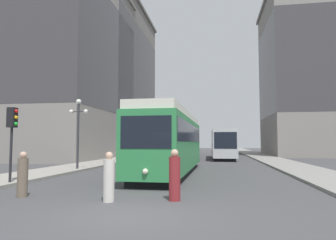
{
  "coord_description": "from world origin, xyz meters",
  "views": [
    {
      "loc": [
        2.48,
        -8.2,
        2.01
      ],
      "look_at": [
        -0.12,
        8.09,
        3.21
      ],
      "focal_mm": 32.83,
      "sensor_mm": 36.0,
      "label": 1
    }
  ],
  "objects_px": {
    "parked_car_left_mid": "(155,151)",
    "pedestrian_crossing_near": "(109,178)",
    "pedestrian_on_sidewalk": "(175,177)",
    "lamp_post_left_far": "(125,125)",
    "parked_car_left_near": "(141,153)",
    "streetcar": "(172,141)",
    "lamp_post_left_near": "(78,122)",
    "pedestrian_crossing_far": "(23,176)",
    "traffic_light_near_left": "(12,125)",
    "transit_bus": "(223,143)"
  },
  "relations": [
    {
      "from": "pedestrian_on_sidewalk",
      "to": "lamp_post_left_near",
      "type": "distance_m",
      "value": 13.27
    },
    {
      "from": "pedestrian_crossing_far",
      "to": "lamp_post_left_near",
      "type": "distance_m",
      "value": 10.83
    },
    {
      "from": "streetcar",
      "to": "pedestrian_on_sidewalk",
      "type": "relative_size",
      "value": 8.1
    },
    {
      "from": "streetcar",
      "to": "transit_bus",
      "type": "bearing_deg",
      "value": 79.62
    },
    {
      "from": "parked_car_left_mid",
      "to": "traffic_light_near_left",
      "type": "distance_m",
      "value": 25.78
    },
    {
      "from": "pedestrian_crossing_near",
      "to": "lamp_post_left_near",
      "type": "bearing_deg",
      "value": 123.49
    },
    {
      "from": "parked_car_left_near",
      "to": "pedestrian_crossing_near",
      "type": "xyz_separation_m",
      "value": [
        4.25,
        -21.36,
        -0.06
      ]
    },
    {
      "from": "parked_car_left_near",
      "to": "parked_car_left_mid",
      "type": "bearing_deg",
      "value": 92.65
    },
    {
      "from": "pedestrian_on_sidewalk",
      "to": "lamp_post_left_far",
      "type": "bearing_deg",
      "value": 119.58
    },
    {
      "from": "pedestrian_crossing_near",
      "to": "pedestrian_on_sidewalk",
      "type": "bearing_deg",
      "value": 16.99
    },
    {
      "from": "transit_bus",
      "to": "pedestrian_crossing_far",
      "type": "height_order",
      "value": "transit_bus"
    },
    {
      "from": "parked_car_left_near",
      "to": "pedestrian_crossing_near",
      "type": "height_order",
      "value": "parked_car_left_near"
    },
    {
      "from": "parked_car_left_near",
      "to": "lamp_post_left_near",
      "type": "bearing_deg",
      "value": -97.31
    },
    {
      "from": "parked_car_left_mid",
      "to": "pedestrian_crossing_near",
      "type": "distance_m",
      "value": 29.03
    },
    {
      "from": "lamp_post_left_near",
      "to": "parked_car_left_near",
      "type": "bearing_deg",
      "value": 80.05
    },
    {
      "from": "parked_car_left_near",
      "to": "lamp_post_left_near",
      "type": "xyz_separation_m",
      "value": [
        -1.9,
        -10.84,
        2.6
      ]
    },
    {
      "from": "lamp_post_left_near",
      "to": "streetcar",
      "type": "bearing_deg",
      "value": -7.63
    },
    {
      "from": "pedestrian_on_sidewalk",
      "to": "lamp_post_left_far",
      "type": "xyz_separation_m",
      "value": [
        -8.34,
        21.45,
        3.11
      ]
    },
    {
      "from": "streetcar",
      "to": "transit_bus",
      "type": "distance_m",
      "value": 18.63
    },
    {
      "from": "streetcar",
      "to": "traffic_light_near_left",
      "type": "height_order",
      "value": "streetcar"
    },
    {
      "from": "transit_bus",
      "to": "pedestrian_crossing_far",
      "type": "xyz_separation_m",
      "value": [
        -7.8,
        -27.51,
        -1.17
      ]
    },
    {
      "from": "parked_car_left_mid",
      "to": "lamp_post_left_near",
      "type": "relative_size",
      "value": 0.98
    },
    {
      "from": "parked_car_left_mid",
      "to": "pedestrian_crossing_near",
      "type": "height_order",
      "value": "parked_car_left_mid"
    },
    {
      "from": "traffic_light_near_left",
      "to": "pedestrian_crossing_far",
      "type": "bearing_deg",
      "value": -47.6
    },
    {
      "from": "pedestrian_crossing_near",
      "to": "lamp_post_left_far",
      "type": "height_order",
      "value": "lamp_post_left_far"
    },
    {
      "from": "streetcar",
      "to": "traffic_light_near_left",
      "type": "relative_size",
      "value": 4.08
    },
    {
      "from": "parked_car_left_mid",
      "to": "streetcar",
      "type": "bearing_deg",
      "value": -76.42
    },
    {
      "from": "transit_bus",
      "to": "pedestrian_on_sidewalk",
      "type": "relative_size",
      "value": 6.9
    },
    {
      "from": "pedestrian_crossing_near",
      "to": "traffic_light_near_left",
      "type": "distance_m",
      "value": 6.99
    },
    {
      "from": "pedestrian_crossing_near",
      "to": "pedestrian_crossing_far",
      "type": "distance_m",
      "value": 3.49
    },
    {
      "from": "pedestrian_on_sidewalk",
      "to": "pedestrian_crossing_far",
      "type": "bearing_deg",
      "value": -169.97
    },
    {
      "from": "parked_car_left_near",
      "to": "streetcar",
      "type": "bearing_deg",
      "value": -64.29
    },
    {
      "from": "pedestrian_crossing_far",
      "to": "traffic_light_near_left",
      "type": "height_order",
      "value": "traffic_light_near_left"
    },
    {
      "from": "parked_car_left_mid",
      "to": "pedestrian_on_sidewalk",
      "type": "distance_m",
      "value": 28.91
    },
    {
      "from": "parked_car_left_near",
      "to": "pedestrian_on_sidewalk",
      "type": "xyz_separation_m",
      "value": [
        6.44,
        -20.82,
        -0.02
      ]
    },
    {
      "from": "parked_car_left_near",
      "to": "lamp_post_left_near",
      "type": "height_order",
      "value": "lamp_post_left_near"
    },
    {
      "from": "pedestrian_crossing_near",
      "to": "traffic_light_near_left",
      "type": "relative_size",
      "value": 0.48
    },
    {
      "from": "transit_bus",
      "to": "traffic_light_near_left",
      "type": "height_order",
      "value": "traffic_light_near_left"
    },
    {
      "from": "streetcar",
      "to": "lamp_post_left_near",
      "type": "relative_size",
      "value": 2.89
    },
    {
      "from": "transit_bus",
      "to": "traffic_light_near_left",
      "type": "bearing_deg",
      "value": -114.12
    },
    {
      "from": "parked_car_left_near",
      "to": "traffic_light_near_left",
      "type": "relative_size",
      "value": 1.32
    },
    {
      "from": "parked_car_left_mid",
      "to": "pedestrian_crossing_far",
      "type": "relative_size",
      "value": 2.93
    },
    {
      "from": "lamp_post_left_far",
      "to": "streetcar",
      "type": "bearing_deg",
      "value": -60.84
    },
    {
      "from": "parked_car_left_near",
      "to": "lamp_post_left_far",
      "type": "xyz_separation_m",
      "value": [
        -1.9,
        0.62,
        3.09
      ]
    },
    {
      "from": "pedestrian_on_sidewalk",
      "to": "lamp_post_left_near",
      "type": "bearing_deg",
      "value": 138.21
    },
    {
      "from": "transit_bus",
      "to": "lamp_post_left_far",
      "type": "height_order",
      "value": "lamp_post_left_far"
    },
    {
      "from": "transit_bus",
      "to": "parked_car_left_near",
      "type": "bearing_deg",
      "value": -144.41
    },
    {
      "from": "parked_car_left_near",
      "to": "pedestrian_crossing_near",
      "type": "bearing_deg",
      "value": -76.11
    },
    {
      "from": "streetcar",
      "to": "parked_car_left_near",
      "type": "relative_size",
      "value": 3.09
    },
    {
      "from": "transit_bus",
      "to": "lamp_post_left_far",
      "type": "bearing_deg",
      "value": -152.28
    }
  ]
}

